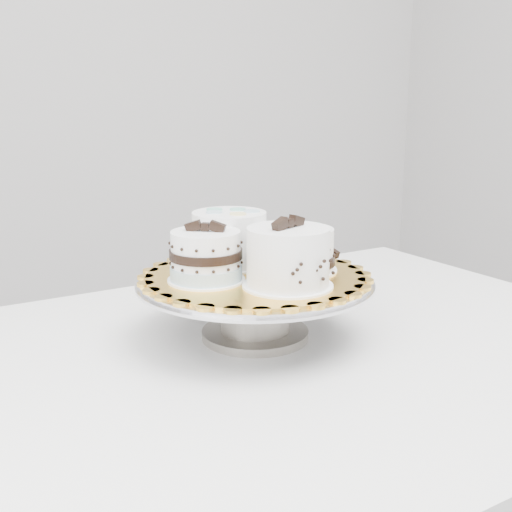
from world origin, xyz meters
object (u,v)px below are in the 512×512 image
cake_stand (255,297)px  cake_banded (206,258)px  table (256,408)px  cake_board (255,276)px  cake_swirl (288,259)px  cake_ribbon (296,251)px  cake_dots (229,238)px

cake_stand → cake_banded: 0.10m
cake_banded → table: bearing=-11.4°
cake_board → cake_swirl: (0.01, -0.07, 0.04)m
cake_stand → cake_ribbon: cake_ribbon is taller
cake_dots → cake_board: bearing=-80.1°
table → cake_stand: bearing=59.3°
cake_stand → cake_dots: 0.10m
cake_swirl → cake_dots: (-0.02, 0.14, 0.00)m
table → cake_dots: (0.02, 0.12, 0.22)m
cake_stand → cake_board: 0.03m
cake_board → cake_stand: bearing=69.4°
cake_banded → cake_ribbon: (0.14, -0.01, -0.00)m
cake_banded → cake_stand: bearing=36.4°
table → cake_board: size_ratio=3.93×
cake_banded → cake_dots: bearing=82.2°
cake_board → cake_swirl: 0.08m
cake_swirl → cake_dots: bearing=75.3°
cake_swirl → cake_ribbon: cake_swirl is taller
cake_swirl → cake_ribbon: bearing=28.7°
cake_stand → cake_dots: bearing=96.6°
cake_dots → cake_banded: bearing=-133.5°
cake_swirl → cake_ribbon: (0.05, 0.06, -0.01)m
cake_board → cake_dots: 0.08m
cake_board → cake_banded: size_ratio=2.33×
table → cake_ribbon: cake_ribbon is taller
cake_board → cake_banded: (-0.07, 0.00, 0.03)m
cake_dots → cake_ribbon: (0.07, -0.08, -0.01)m
table → cake_ribbon: size_ratio=9.24×
table → cake_stand: size_ratio=3.60×
cake_board → cake_dots: size_ratio=2.35×
table → cake_stand: cake_stand is taller
cake_board → cake_ribbon: (0.06, -0.01, 0.03)m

